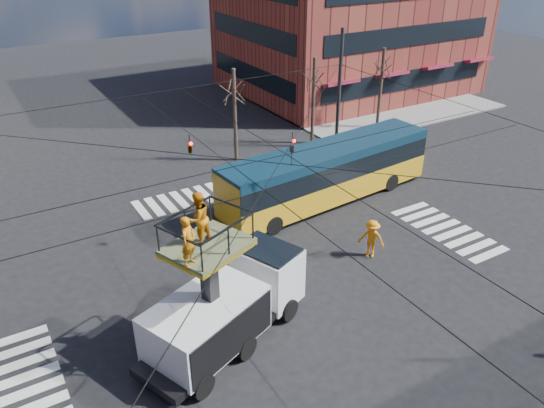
{
  "coord_description": "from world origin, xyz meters",
  "views": [
    {
      "loc": [
        -9.44,
        -15.32,
        13.71
      ],
      "look_at": [
        1.24,
        2.61,
        2.68
      ],
      "focal_mm": 35.0,
      "sensor_mm": 36.0,
      "label": 1
    }
  ],
  "objects": [
    {
      "name": "building_ne",
      "position": [
        21.98,
        23.98,
        7.0
      ],
      "size": [
        20.06,
        16.06,
        14.0
      ],
      "color": "maroon",
      "rests_on": "ground"
    },
    {
      "name": "flagger",
      "position": [
        5.1,
        0.17,
        0.94
      ],
      "size": [
        1.28,
        1.4,
        1.88
      ],
      "primitive_type": "imported",
      "rotation": [
        0.0,
        0.0,
        -0.95
      ],
      "color": "orange",
      "rests_on": "ground"
    },
    {
      "name": "worker_ground",
      "position": [
        -3.94,
        -0.2,
        0.91
      ],
      "size": [
        0.78,
        1.15,
        1.82
      ],
      "primitive_type": "imported",
      "rotation": [
        0.0,
        0.0,
        1.92
      ],
      "color": "orange",
      "rests_on": "ground"
    },
    {
      "name": "utility_truck",
      "position": [
        -3.04,
        -1.4,
        2.06
      ],
      "size": [
        7.35,
        4.76,
        6.32
      ],
      "rotation": [
        0.0,
        0.0,
        0.39
      ],
      "color": "black",
      "rests_on": "ground"
    },
    {
      "name": "city_bus",
      "position": [
        6.65,
        5.78,
        1.73
      ],
      "size": [
        13.16,
        3.76,
        3.2
      ],
      "rotation": [
        0.0,
        0.0,
        0.09
      ],
      "color": "#C59812",
      "rests_on": "ground"
    },
    {
      "name": "crosswalks",
      "position": [
        0.0,
        0.0,
        0.01
      ],
      "size": [
        22.4,
        22.4,
        0.02
      ],
      "primitive_type": null,
      "color": "silver",
      "rests_on": "ground"
    },
    {
      "name": "tree_c",
      "position": [
        17.0,
        13.5,
        4.63
      ],
      "size": [
        2.0,
        2.0,
        6.0
      ],
      "color": "#382B21",
      "rests_on": "ground"
    },
    {
      "name": "tree_b",
      "position": [
        11.0,
        13.5,
        4.63
      ],
      "size": [
        2.0,
        2.0,
        6.0
      ],
      "color": "#382B21",
      "rests_on": "ground"
    },
    {
      "name": "traffic_cone",
      "position": [
        -6.08,
        -1.82,
        0.38
      ],
      "size": [
        0.36,
        0.36,
        0.75
      ],
      "primitive_type": "cone",
      "color": "orange",
      "rests_on": "ground"
    },
    {
      "name": "overhead_network",
      "position": [
        -0.07,
        0.4,
        4.29
      ],
      "size": [
        24.24,
        24.24,
        8.0
      ],
      "color": "#2D2D30",
      "rests_on": "ground"
    },
    {
      "name": "tree_a",
      "position": [
        5.0,
        13.5,
        4.63
      ],
      "size": [
        2.0,
        2.0,
        6.0
      ],
      "color": "#382B21",
      "rests_on": "ground"
    },
    {
      "name": "sidewalk_ne",
      "position": [
        21.0,
        21.0,
        0.06
      ],
      "size": [
        18.0,
        18.0,
        0.12
      ],
      "primitive_type": "cube",
      "color": "slate",
      "rests_on": "ground"
    },
    {
      "name": "ground",
      "position": [
        0.0,
        0.0,
        0.0
      ],
      "size": [
        120.0,
        120.0,
        0.0
      ],
      "primitive_type": "plane",
      "color": "black",
      "rests_on": "ground"
    }
  ]
}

